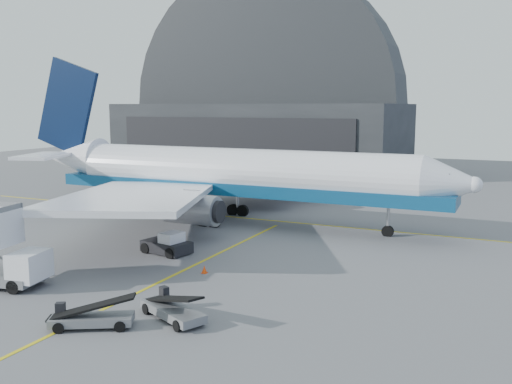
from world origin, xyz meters
The scene contains 8 objects.
ground centered at (0.00, 0.00, 0.00)m, with size 200.00×200.00×0.00m, color #565659.
taxi_lines centered at (0.00, 12.67, 0.01)m, with size 80.00×42.12×0.02m.
hangar centered at (-22.00, 64.95, 9.54)m, with size 50.00×28.30×28.00m.
airliner centered at (-5.84, 17.87, 4.83)m, with size 49.21×47.72×17.27m.
pushback_tug centered at (-3.73, 4.47, 0.68)m, with size 4.24×2.95×1.80m.
belt_loader_a centered at (1.21, -10.21, 0.54)m, with size 4.49×3.36×1.75m.
belt_loader_b centered at (4.45, -7.36, 0.57)m, with size 4.78×3.33×1.84m.
traffic_cone centered at (1.67, 0.96, 0.26)m, with size 0.38×0.38×0.55m.
Camera 1 is at (21.28, -32.69, 11.65)m, focal length 40.00 mm.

